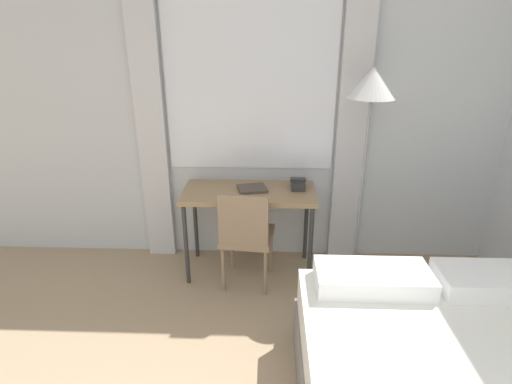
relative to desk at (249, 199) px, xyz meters
name	(u,v)px	position (x,y,z in m)	size (l,w,h in m)	color
wall_back_with_window	(239,109)	(-0.09, 0.33, 0.67)	(5.48, 0.13, 2.70)	silver
desk	(249,199)	(0.00, 0.00, 0.00)	(1.08, 0.51, 0.75)	#937551
desk_chair	(246,233)	(-0.01, -0.23, -0.19)	(0.45, 0.45, 0.85)	#8C7259
standing_lamp	(371,105)	(0.89, -0.09, 0.79)	(0.35, 0.35, 1.74)	#4C4C51
telephone	(298,184)	(0.40, 0.07, 0.11)	(0.13, 0.17, 0.09)	#2D2D2D
book	(252,188)	(0.03, 0.02, 0.09)	(0.27, 0.24, 0.02)	#4C4238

